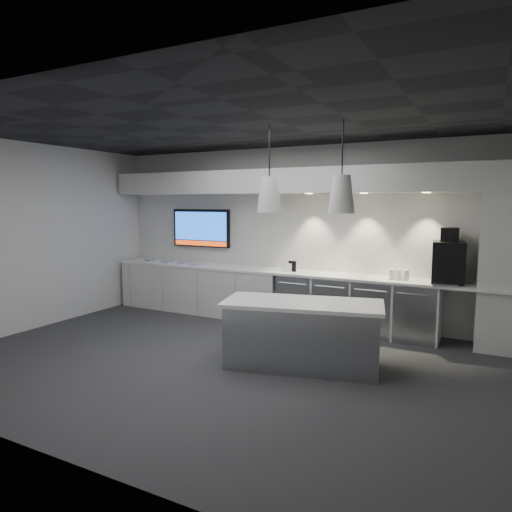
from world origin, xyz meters
The scene contains 27 objects.
floor centered at (0.00, 0.00, 0.00)m, with size 7.00×7.00×0.00m, color #2E2F31.
ceiling centered at (0.00, 0.00, 3.00)m, with size 7.00×7.00×0.00m, color black.
wall_back centered at (0.00, 2.50, 1.50)m, with size 7.00×7.00×0.00m, color silver.
wall_front centered at (0.00, -2.50, 1.50)m, with size 7.00×7.00×0.00m, color silver.
wall_left centered at (-3.50, 0.00, 1.50)m, with size 7.00×7.00×0.00m, color silver.
back_counter centered at (0.00, 2.17, 0.88)m, with size 6.80×0.65×0.04m, color white.
left_base_cabinets centered at (-1.75, 2.17, 0.43)m, with size 3.30×0.63×0.86m, color silver.
fridge_unit_a centered at (0.25, 2.17, 0.42)m, with size 0.60×0.61×0.85m, color gray.
fridge_unit_b centered at (0.88, 2.17, 0.42)m, with size 0.60×0.61×0.85m, color gray.
fridge_unit_c centered at (1.51, 2.17, 0.42)m, with size 0.60×0.61×0.85m, color gray.
fridge_unit_d centered at (2.14, 2.17, 0.42)m, with size 0.60×0.61×0.85m, color gray.
backsplash centered at (1.20, 2.48, 1.55)m, with size 4.60×0.03×1.30m, color silver.
soffit centered at (0.00, 2.20, 2.40)m, with size 6.90×0.60×0.40m, color silver.
column centered at (3.20, 2.20, 1.30)m, with size 0.55×0.55×2.60m, color silver.
wall_tv centered at (-1.90, 2.45, 1.56)m, with size 1.25×0.07×0.72m.
island centered at (1.03, 0.36, 0.42)m, with size 2.10×1.26×0.83m.
bin centered at (0.09, 0.50, 0.22)m, with size 0.31×0.31×0.44m, color gray.
coffee_machine centered at (2.53, 2.20, 1.23)m, with size 0.49×0.65×0.80m.
sign_black centered at (0.13, 2.15, 0.99)m, with size 0.14×0.02×0.18m, color black.
sign_white centered at (0.05, 2.09, 0.97)m, with size 0.18×0.02×0.14m, color white.
cup_cluster centered at (1.87, 2.15, 0.98)m, with size 0.28×0.18×0.15m, color white, non-canonical shape.
tray_a centered at (-2.93, 2.17, 0.91)m, with size 0.16×0.16×0.03m, color #999999.
tray_b centered at (-2.49, 2.13, 0.91)m, with size 0.16×0.16×0.03m, color #999999.
tray_c centered at (-2.12, 2.13, 0.91)m, with size 0.16×0.16×0.03m, color #999999.
tray_d centered at (-1.79, 2.10, 0.91)m, with size 0.16×0.16×0.03m, color #999999.
pendant_left centered at (0.56, 0.36, 2.15)m, with size 0.31×0.31×1.14m.
pendant_right centered at (1.49, 0.36, 2.15)m, with size 0.31×0.31×1.14m.
Camera 1 is at (3.07, -4.84, 2.06)m, focal length 32.00 mm.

